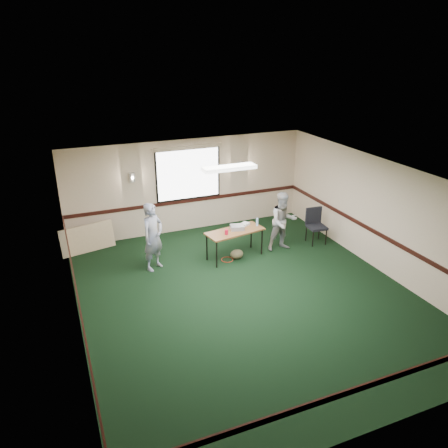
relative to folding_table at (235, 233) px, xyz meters
name	(u,v)px	position (x,y,z in m)	size (l,w,h in m)	color
ground	(246,295)	(-0.50, -1.79, -0.69)	(8.00, 8.00, 0.00)	black
room_shell	(211,198)	(-0.50, 0.33, 0.89)	(8.00, 8.02, 8.00)	#CCAD93
folding_table	(235,233)	(0.00, 0.00, 0.00)	(1.58, 0.85, 0.75)	#5D2E1A
projector	(237,227)	(0.08, 0.05, 0.11)	(0.33, 0.28, 0.11)	gray
game_console	(245,224)	(0.39, 0.24, 0.08)	(0.22, 0.17, 0.05)	silver
red_cup	(226,232)	(-0.29, -0.13, 0.12)	(0.09, 0.09, 0.13)	#B40C27
water_bottle	(257,222)	(0.66, 0.08, 0.16)	(0.06, 0.06, 0.21)	#7BA3CA
duffel_bag	(237,254)	(0.02, -0.10, -0.57)	(0.35, 0.26, 0.25)	#474228
cable_coil	(227,260)	(-0.24, -0.08, -0.69)	(0.31, 0.31, 0.02)	red
folded_table	(87,238)	(-3.46, 1.81, -0.33)	(1.43, 0.06, 0.73)	tan
conference_chair	(315,223)	(2.45, 0.05, -0.13)	(0.52, 0.53, 0.97)	black
person_left	(153,237)	(-2.06, 0.20, 0.15)	(0.62, 0.41, 1.69)	#3D4D88
person_right	(283,222)	(1.37, -0.04, 0.11)	(0.78, 0.61, 1.60)	#6A8AA4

